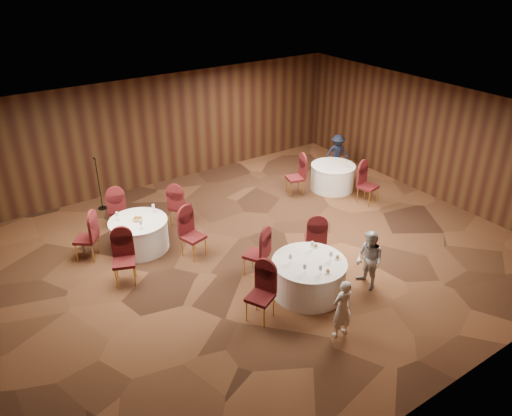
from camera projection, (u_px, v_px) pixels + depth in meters
ground at (254, 256)px, 11.56m from camera, size 12.00×12.00×0.00m
room_shell at (254, 178)px, 10.65m from camera, size 12.00×12.00×12.00m
table_main at (309, 277)px, 10.18m from camera, size 1.52×1.52×0.74m
table_left at (139, 234)px, 11.69m from camera, size 1.36×1.36×0.74m
table_right at (332, 177)px, 14.61m from camera, size 1.28×1.28×0.74m
chairs_main at (279, 262)px, 10.45m from camera, size 2.94×1.97×1.00m
chairs_left at (141, 229)px, 11.65m from camera, size 3.20×3.02×1.00m
chairs_right at (331, 182)px, 13.99m from camera, size 1.93×2.22×1.00m
tabletop_main at (318, 258)px, 9.96m from camera, size 1.01×1.00×0.22m
tabletop_left at (137, 217)px, 11.48m from camera, size 0.92×0.75×0.22m
tabletop_right at (346, 162)px, 14.27m from camera, size 0.08×0.08×0.22m
mic_stand at (101, 194)px, 13.46m from camera, size 0.24×0.24×1.48m
woman_a at (342, 309)px, 8.94m from camera, size 0.44×0.30×1.19m
woman_b at (369, 260)px, 10.23m from camera, size 0.57×0.69×1.29m
man_c at (337, 153)px, 15.68m from camera, size 0.90×0.75×1.20m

